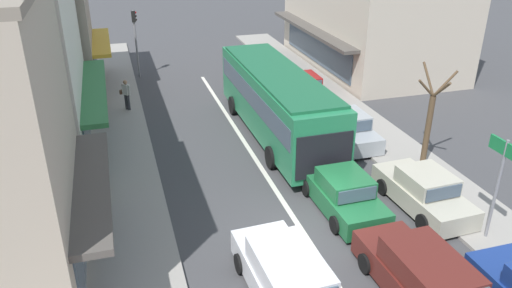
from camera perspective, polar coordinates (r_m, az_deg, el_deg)
The scene contains 16 objects.
ground_plane at distance 16.97m, azimuth 5.68°, elevation -10.45°, with size 140.00×140.00×0.00m, color #3F3F42.
lane_centre_line at distance 20.12m, azimuth 1.47°, elevation -4.07°, with size 0.20×28.00×0.01m, color silver.
sidewalk_left at distance 21.12m, azimuth -18.18°, elevation -3.74°, with size 5.20×44.00×0.14m, color gray.
kerb_right at distance 24.10m, azimuth 14.14°, elevation 0.48°, with size 2.80×44.00×0.12m, color gray.
shopfront_far_end at distance 31.63m, azimuth -25.32°, elevation 11.83°, with size 8.56×7.25×7.50m.
city_bus at distance 23.19m, azimuth 2.38°, elevation 5.15°, with size 2.81×10.88×3.23m.
wagon_behind_bus_mid at distance 14.17m, azimuth 3.42°, elevation -14.91°, with size 2.08×4.57×1.58m.
sedan_queue_far_back at distance 18.17m, azimuth 9.89°, elevation -5.60°, with size 1.95×4.22×1.47m.
wagon_adjacent_lane_trail at distance 14.85m, azimuth 18.42°, elevation -14.25°, with size 2.02×4.54×1.58m.
parked_sedan_kerb_second at distance 18.99m, azimuth 18.62°, elevation -5.19°, with size 2.02×4.26×1.47m.
parked_sedan_kerb_third at distance 23.45m, azimuth 10.29°, elevation 1.77°, with size 1.91×4.20×1.47m.
parked_sedan_kerb_rear at distance 28.47m, azimuth 5.39°, elevation 6.36°, with size 1.97×4.24×1.47m.
traffic_light_downstreet at distance 32.69m, azimuth -13.64°, elevation 12.27°, with size 0.33×0.24×4.20m.
directional_road_sign at distance 17.11m, azimuth 26.31°, elevation -2.43°, with size 0.10×1.40×3.60m.
street_tree_right at distance 21.49m, azimuth 19.18°, elevation 2.38°, with size 1.76×1.88×4.30m.
pedestrian_with_handbag_near at distance 27.27m, azimuth -14.63°, elevation 5.67°, with size 0.56×0.55×1.63m.
Camera 1 is at (-5.48, -12.64, 9.91)m, focal length 35.00 mm.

